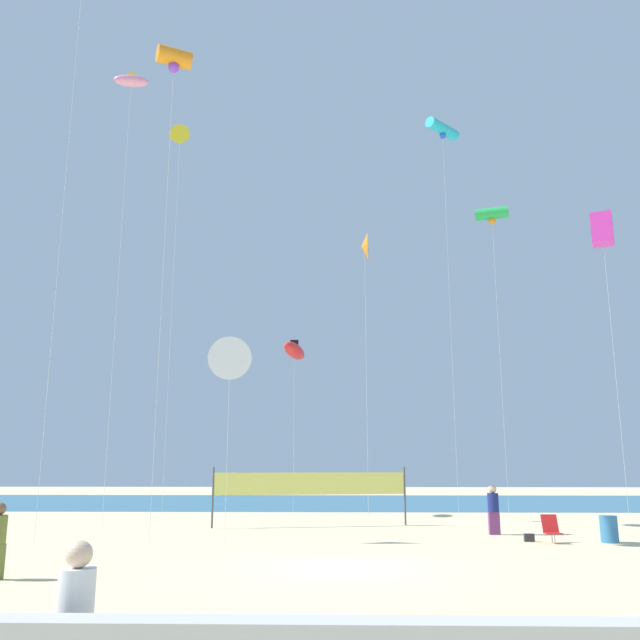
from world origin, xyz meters
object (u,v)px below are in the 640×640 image
object	(u,v)px
beachgoer_navy_shirt	(493,508)
trash_barrel	(609,529)
kite_yellow_delta	(180,137)
kite_pink_inflatable	(131,82)
kite_orange_delta	(365,247)
kite_red_inflatable	(294,351)
folding_beach_chair	(551,528)
beach_handbag	(529,538)
kite_white_delta	(230,359)
mother_figure	(74,619)
kite_magenta_box	(602,230)
kite_cyan_tube	(442,130)
volleyball_net	(311,486)
kite_orange_tube	(174,59)
kite_green_tube	(492,215)

from	to	relation	value
beachgoer_navy_shirt	trash_barrel	xyz separation A→B (m)	(3.20, -2.47, -0.52)
kite_yellow_delta	kite_pink_inflatable	world-z (taller)	kite_yellow_delta
kite_orange_delta	kite_red_inflatable	bearing A→B (deg)	125.15
beachgoer_navy_shirt	folding_beach_chair	world-z (taller)	beachgoer_navy_shirt
beach_handbag	kite_white_delta	distance (m)	11.76
mother_figure	kite_pink_inflatable	xyz separation A→B (m)	(-6.10, 18.40, 17.81)
beachgoer_navy_shirt	kite_magenta_box	bearing A→B (deg)	-42.77
kite_cyan_tube	kite_red_inflatable	bearing A→B (deg)	179.50
folding_beach_chair	kite_magenta_box	size ratio (longest dim) A/B	0.07
volleyball_net	kite_orange_delta	xyz separation A→B (m)	(2.42, 1.06, 10.78)
kite_yellow_delta	kite_orange_tube	size ratio (longest dim) A/B	1.09
trash_barrel	kite_orange_delta	distance (m)	15.65
volleyball_net	beach_handbag	size ratio (longest dim) A/B	24.82
trash_barrel	kite_green_tube	xyz separation A→B (m)	(-0.72, 10.36, 14.99)
kite_orange_tube	kite_red_inflatable	distance (m)	15.73
kite_orange_delta	volleyball_net	bearing A→B (deg)	-156.31
mother_figure	kite_magenta_box	bearing A→B (deg)	30.19
beach_handbag	folding_beach_chair	bearing A→B (deg)	-27.73
kite_yellow_delta	kite_red_inflatable	bearing A→B (deg)	27.86
folding_beach_chair	kite_orange_delta	distance (m)	14.84
kite_magenta_box	kite_orange_delta	bearing A→B (deg)	155.06
trash_barrel	folding_beach_chair	bearing A→B (deg)	-176.06
kite_white_delta	kite_orange_delta	world-z (taller)	kite_orange_delta
mother_figure	beachgoer_navy_shirt	size ratio (longest dim) A/B	0.97
mother_figure	kite_magenta_box	world-z (taller)	kite_magenta_box
trash_barrel	kite_yellow_delta	bearing A→B (deg)	153.40
kite_green_tube	kite_red_inflatable	size ratio (longest dim) A/B	1.76
folding_beach_chair	kite_orange_tube	distance (m)	21.77
kite_magenta_box	volleyball_net	bearing A→B (deg)	164.49
kite_cyan_tube	kite_yellow_delta	bearing A→B (deg)	-167.93
beach_handbag	kite_magenta_box	xyz separation A→B (m)	(4.19, 2.05, 11.49)
kite_cyan_tube	kite_red_inflatable	xyz separation A→B (m)	(-8.28, 0.07, -12.60)
volleyball_net	kite_white_delta	distance (m)	7.66
beach_handbag	kite_magenta_box	distance (m)	12.40
beachgoer_navy_shirt	kite_red_inflatable	world-z (taller)	kite_red_inflatable
kite_white_delta	kite_pink_inflatable	size ratio (longest dim) A/B	0.36
kite_cyan_tube	volleyball_net	bearing A→B (deg)	-139.59
mother_figure	kite_cyan_tube	size ratio (longest dim) A/B	0.08
kite_orange_delta	kite_green_tube	size ratio (longest dim) A/B	0.83
beach_handbag	kite_green_tube	xyz separation A→B (m)	(1.85, 10.16, 15.29)
kite_cyan_tube	kite_orange_tube	distance (m)	17.36
beach_handbag	kite_red_inflatable	bearing A→B (deg)	127.07
kite_orange_tube	kite_orange_delta	bearing A→B (deg)	42.62
beachgoer_navy_shirt	kite_red_inflatable	size ratio (longest dim) A/B	0.20
kite_red_inflatable	folding_beach_chair	bearing A→B (deg)	-51.74
kite_yellow_delta	beach_handbag	bearing A→B (deg)	-29.91
kite_magenta_box	kite_white_delta	bearing A→B (deg)	-170.54
folding_beach_chair	kite_yellow_delta	xyz separation A→B (m)	(-15.13, 8.67, 18.73)
trash_barrel	kite_magenta_box	bearing A→B (deg)	54.25
mother_figure	kite_orange_delta	xyz separation A→B (m)	(4.07, 22.24, 11.50)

